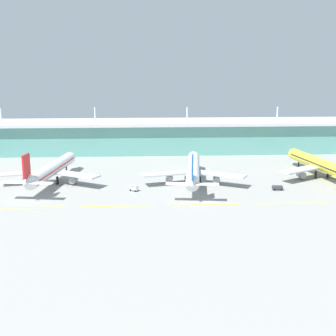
# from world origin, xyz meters

# --- Properties ---
(ground_plane) EXTENTS (600.00, 600.00, 0.00)m
(ground_plane) POSITION_xyz_m (0.00, 0.00, 0.00)
(ground_plane) COLOR gray
(terminal_building) EXTENTS (288.00, 34.00, 28.70)m
(terminal_building) POSITION_xyz_m (-0.00, 108.00, 10.05)
(terminal_building) COLOR #5B9E93
(terminal_building) RESTS_ON ground
(airliner_near_middle) EXTENTS (48.27, 63.23, 18.90)m
(airliner_near_middle) POSITION_xyz_m (-69.19, 32.64, 6.45)
(airliner_near_middle) COLOR white
(airliner_near_middle) RESTS_ON ground
(airliner_center) EXTENTS (48.46, 66.88, 18.90)m
(airliner_center) POSITION_xyz_m (-4.10, 29.17, 6.45)
(airliner_center) COLOR white
(airliner_center) RESTS_ON ground
(airliner_far_middle) EXTENTS (48.22, 63.37, 18.90)m
(airliner_far_middle) POSITION_xyz_m (58.88, 36.93, 6.45)
(airliner_far_middle) COLOR yellow
(airliner_far_middle) RESTS_ON ground
(taxiway_stripe_west) EXTENTS (28.00, 0.70, 0.04)m
(taxiway_stripe_west) POSITION_xyz_m (-71.00, -3.62, 0.02)
(taxiway_stripe_west) COLOR yellow
(taxiway_stripe_west) RESTS_ON ground
(taxiway_stripe_mid_west) EXTENTS (28.00, 0.70, 0.04)m
(taxiway_stripe_mid_west) POSITION_xyz_m (-37.00, -3.62, 0.02)
(taxiway_stripe_mid_west) COLOR yellow
(taxiway_stripe_mid_west) RESTS_ON ground
(taxiway_stripe_centre) EXTENTS (28.00, 0.70, 0.04)m
(taxiway_stripe_centre) POSITION_xyz_m (-3.00, -3.62, 0.02)
(taxiway_stripe_centre) COLOR yellow
(taxiway_stripe_centre) RESTS_ON ground
(taxiway_stripe_mid_east) EXTENTS (28.00, 0.70, 0.04)m
(taxiway_stripe_mid_east) POSITION_xyz_m (31.00, -3.62, 0.02)
(taxiway_stripe_mid_east) COLOR yellow
(taxiway_stripe_mid_east) RESTS_ON ground
(baggage_cart) EXTENTS (3.98, 3.57, 2.48)m
(baggage_cart) POSITION_xyz_m (-30.99, 17.54, 1.26)
(baggage_cart) COLOR silver
(baggage_cart) RESTS_ON ground
(pushback_tug) EXTENTS (4.54, 2.75, 1.85)m
(pushback_tug) POSITION_xyz_m (31.61, 15.96, 1.10)
(pushback_tug) COLOR #333842
(pushback_tug) RESTS_ON ground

